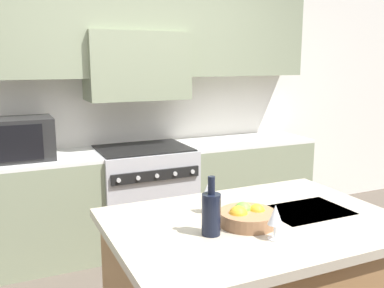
{
  "coord_description": "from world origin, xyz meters",
  "views": [
    {
      "loc": [
        -1.17,
        -2.03,
        1.7
      ],
      "look_at": [
        -0.01,
        0.51,
        1.15
      ],
      "focal_mm": 40.0,
      "sensor_mm": 36.0,
      "label": 1
    }
  ],
  "objects_px": {
    "wine_bottle": "(211,213)",
    "wine_glass_far": "(208,193)",
    "range_stove": "(144,196)",
    "wine_glass_near": "(275,216)",
    "microwave": "(22,139)",
    "fruit_bowl": "(247,216)"
  },
  "relations": [
    {
      "from": "wine_bottle",
      "to": "fruit_bowl",
      "type": "relative_size",
      "value": 0.98
    },
    {
      "from": "wine_bottle",
      "to": "microwave",
      "type": "bearing_deg",
      "value": 109.56
    },
    {
      "from": "microwave",
      "to": "wine_glass_near",
      "type": "height_order",
      "value": "microwave"
    },
    {
      "from": "fruit_bowl",
      "to": "microwave",
      "type": "bearing_deg",
      "value": 115.39
    },
    {
      "from": "wine_bottle",
      "to": "fruit_bowl",
      "type": "xyz_separation_m",
      "value": [
        0.22,
        0.04,
        -0.07
      ]
    },
    {
      "from": "range_stove",
      "to": "wine_bottle",
      "type": "xyz_separation_m",
      "value": [
        -0.31,
        -1.96,
        0.55
      ]
    },
    {
      "from": "range_stove",
      "to": "microwave",
      "type": "distance_m",
      "value": 1.19
    },
    {
      "from": "range_stove",
      "to": "wine_glass_near",
      "type": "bearing_deg",
      "value": -92.02
    },
    {
      "from": "wine_bottle",
      "to": "fruit_bowl",
      "type": "bearing_deg",
      "value": 10.13
    },
    {
      "from": "range_stove",
      "to": "wine_glass_near",
      "type": "distance_m",
      "value": 2.2
    },
    {
      "from": "microwave",
      "to": "wine_bottle",
      "type": "relative_size",
      "value": 1.73
    },
    {
      "from": "range_stove",
      "to": "wine_glass_near",
      "type": "height_order",
      "value": "wine_glass_near"
    },
    {
      "from": "wine_bottle",
      "to": "fruit_bowl",
      "type": "height_order",
      "value": "wine_bottle"
    },
    {
      "from": "fruit_bowl",
      "to": "range_stove",
      "type": "bearing_deg",
      "value": 87.17
    },
    {
      "from": "wine_glass_near",
      "to": "fruit_bowl",
      "type": "bearing_deg",
      "value": 95.43
    },
    {
      "from": "wine_glass_far",
      "to": "fruit_bowl",
      "type": "xyz_separation_m",
      "value": [
        0.1,
        -0.23,
        -0.07
      ]
    },
    {
      "from": "wine_bottle",
      "to": "wine_glass_far",
      "type": "xyz_separation_m",
      "value": [
        0.12,
        0.27,
        0.0
      ]
    },
    {
      "from": "microwave",
      "to": "wine_glass_near",
      "type": "relative_size",
      "value": 2.97
    },
    {
      "from": "wine_bottle",
      "to": "wine_glass_far",
      "type": "bearing_deg",
      "value": 66.54
    },
    {
      "from": "microwave",
      "to": "range_stove",
      "type": "bearing_deg",
      "value": -1.05
    },
    {
      "from": "microwave",
      "to": "wine_bottle",
      "type": "height_order",
      "value": "microwave"
    },
    {
      "from": "microwave",
      "to": "wine_glass_far",
      "type": "distance_m",
      "value": 1.9
    }
  ]
}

